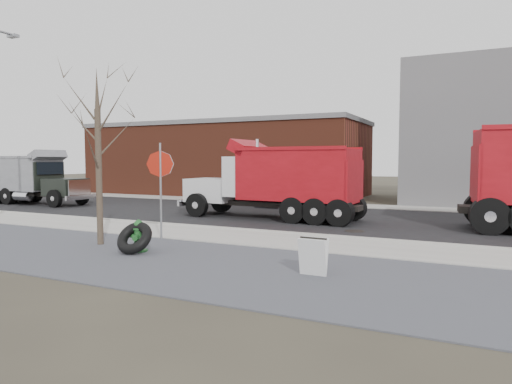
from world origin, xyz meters
The scene contains 14 objects.
ground centered at (0.00, 0.00, 0.00)m, with size 120.00×120.00×0.00m, color #383328.
gravel_verge centered at (0.00, -3.50, 0.01)m, with size 60.00×5.00×0.03m, color slate.
sidewalk centered at (0.00, 0.25, 0.03)m, with size 60.00×2.50×0.06m, color #9E9B93.
curb centered at (0.00, 1.55, 0.06)m, with size 60.00×0.15×0.11m, color #9E9B93.
road centered at (0.00, 6.30, 0.01)m, with size 60.00×9.40×0.02m, color black.
far_sidewalk centered at (0.00, 12.00, 0.03)m, with size 60.00×2.00×0.06m, color #9E9B93.
building_brick centered at (-10.00, 17.00, 2.65)m, with size 20.20×8.20×5.30m.
bare_tree centered at (-3.20, -2.60, 3.30)m, with size 3.20×3.20×5.20m.
fire_hydrant centered at (-1.47, -2.94, 0.41)m, with size 0.51×0.50×0.90m.
truck_tire centered at (-1.41, -3.18, 0.44)m, with size 1.04×0.93×0.92m.
stop_sign centered at (-2.12, -1.10, 2.06)m, with size 0.61×0.61×3.06m.
sandwich_board centered at (3.67, -3.36, 0.44)m, with size 0.60×0.39×0.83m.
dump_truck_red_b centered at (-0.82, 5.16, 1.71)m, with size 7.98×2.57×3.36m.
dump_truck_grey centered at (-16.12, 5.30, 1.55)m, with size 6.69×2.14×3.04m.
Camera 1 is at (6.76, -12.67, 2.52)m, focal length 32.00 mm.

